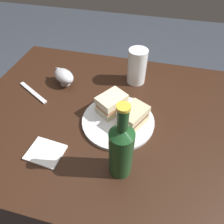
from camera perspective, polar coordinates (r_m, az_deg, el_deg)
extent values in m
plane|color=#333842|center=(1.44, -0.95, -22.10)|extent=(6.00, 6.00, 0.00)
cube|color=black|center=(1.09, -1.20, -14.54)|extent=(1.04, 0.80, 0.77)
cylinder|color=white|center=(0.74, 1.70, -2.43)|extent=(0.26, 0.26, 0.01)
cube|color=beige|center=(0.72, 5.74, -2.45)|extent=(0.11, 0.12, 0.03)
cube|color=brown|center=(0.70, 5.86, -1.33)|extent=(0.10, 0.11, 0.02)
cube|color=beige|center=(0.69, 5.99, -0.16)|extent=(0.11, 0.12, 0.03)
cube|color=beige|center=(0.76, -0.09, 1.22)|extent=(0.12, 0.12, 0.03)
cube|color=#B27A4C|center=(0.75, -0.09, 2.36)|extent=(0.11, 0.12, 0.02)
cube|color=beige|center=(0.73, -0.10, 3.55)|extent=(0.12, 0.12, 0.03)
cube|color=#AD702D|center=(0.76, 7.26, -0.02)|extent=(0.04, 0.05, 0.02)
cube|color=#B77F33|center=(0.74, 4.15, -0.96)|extent=(0.04, 0.03, 0.02)
cube|color=#B77F33|center=(0.77, 6.22, 1.24)|extent=(0.05, 0.04, 0.02)
cube|color=gold|center=(0.74, 6.11, -1.23)|extent=(0.04, 0.04, 0.02)
cylinder|color=white|center=(0.89, 6.95, 12.41)|extent=(0.08, 0.08, 0.15)
cylinder|color=orange|center=(0.90, 6.77, 10.65)|extent=(0.07, 0.07, 0.08)
cylinder|color=#B7B7BC|center=(0.93, -12.87, 8.11)|extent=(0.04, 0.04, 0.02)
ellipsoid|color=#B7B7BC|center=(0.91, -13.20, 9.71)|extent=(0.13, 0.12, 0.05)
ellipsoid|color=#381E0F|center=(0.90, -13.27, 10.03)|extent=(0.10, 0.09, 0.02)
cone|color=#B7B7BC|center=(0.94, -14.98, 11.50)|extent=(0.04, 0.04, 0.02)
cylinder|color=#19421E|center=(0.57, 2.46, -11.42)|extent=(0.07, 0.07, 0.17)
cone|color=#19421E|center=(0.49, 2.82, -5.30)|extent=(0.07, 0.07, 0.02)
cylinder|color=#19421E|center=(0.45, 3.01, -1.86)|extent=(0.03, 0.03, 0.06)
cylinder|color=gold|center=(0.43, 3.19, 1.34)|extent=(0.03, 0.03, 0.01)
cube|color=white|center=(0.70, -17.94, -10.61)|extent=(0.12, 0.10, 0.01)
cube|color=silver|center=(0.92, -21.08, 5.13)|extent=(0.16, 0.10, 0.01)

